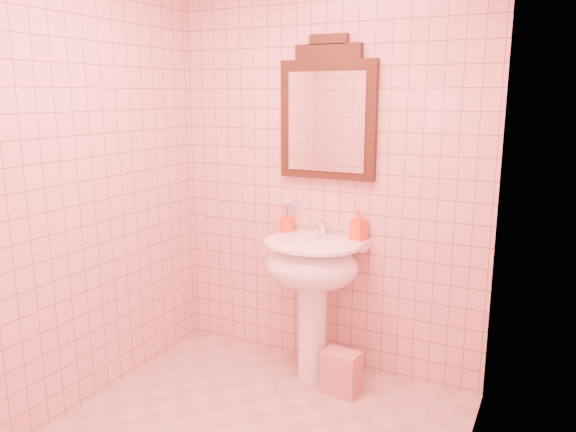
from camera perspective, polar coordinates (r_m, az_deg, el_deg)
The scene contains 7 objects.
back_wall at distance 3.42m, azimuth 3.78°, elevation 4.59°, with size 2.00×0.02×2.50m, color #DBA699.
pedestal_sink at distance 3.33m, azimuth 2.47°, elevation -5.98°, with size 0.58×0.58×0.86m.
faucet at distance 3.38m, azimuth 3.46°, elevation -1.16°, with size 0.04×0.16×0.11m.
mirror at distance 3.35m, azimuth 4.05°, elevation 10.33°, with size 0.60×0.06×0.83m.
toothbrush_cup at distance 3.49m, azimuth -0.11°, elevation -0.78°, with size 0.08×0.08×0.19m.
soap_dispenser at distance 3.33m, azimuth 7.17°, elevation -0.92°, with size 0.08×0.08×0.18m, color #EE3E14.
towel at distance 3.39m, azimuth 5.41°, elevation -15.54°, with size 0.21×0.14×0.25m, color #CB7977.
Camera 1 is at (1.31, -2.03, 1.70)m, focal length 35.00 mm.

